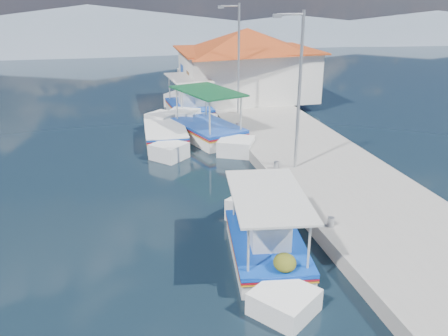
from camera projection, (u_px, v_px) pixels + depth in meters
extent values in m
plane|color=black|center=(190.00, 211.00, 16.25)|extent=(160.00, 160.00, 0.00)
cube|color=#99968F|center=(290.00, 141.00, 22.87)|extent=(5.00, 44.00, 0.50)
cylinder|color=#A5A8AD|center=(331.00, 222.00, 14.10)|extent=(0.20, 0.20, 0.30)
cylinder|color=#A5A8AD|center=(276.00, 165.00, 18.65)|extent=(0.20, 0.20, 0.30)
cylinder|color=#A5A8AD|center=(238.00, 125.00, 24.10)|extent=(0.20, 0.20, 0.30)
cylinder|color=#A5A8AD|center=(214.00, 100.00, 29.56)|extent=(0.20, 0.20, 0.30)
cube|color=white|center=(266.00, 253.00, 13.34)|extent=(2.38, 3.95, 0.82)
cube|color=white|center=(234.00, 213.00, 15.45)|extent=(1.91, 1.91, 0.90)
cube|color=white|center=(310.00, 301.00, 11.25)|extent=(1.85, 1.85, 0.77)
cube|color=#0D3FB0|center=(267.00, 241.00, 13.20)|extent=(2.45, 4.07, 0.05)
cube|color=maroon|center=(267.00, 243.00, 13.23)|extent=(2.45, 4.07, 0.04)
cube|color=gold|center=(266.00, 245.00, 13.25)|extent=(2.45, 4.07, 0.03)
cube|color=#0D3FB0|center=(267.00, 239.00, 13.18)|extent=(2.46, 4.03, 0.04)
cube|color=brown|center=(267.00, 240.00, 13.19)|extent=(2.22, 3.85, 0.04)
cube|color=white|center=(271.00, 229.00, 12.80)|extent=(1.18, 1.25, 0.94)
cube|color=silver|center=(272.00, 213.00, 12.62)|extent=(1.29, 1.34, 0.05)
cylinder|color=beige|center=(222.00, 200.00, 14.06)|extent=(0.06, 0.06, 1.37)
cylinder|color=beige|center=(267.00, 192.00, 14.56)|extent=(0.06, 0.06, 1.37)
cylinder|color=beige|center=(268.00, 251.00, 11.33)|extent=(0.06, 0.06, 1.37)
cylinder|color=beige|center=(322.00, 239.00, 11.83)|extent=(0.06, 0.06, 1.37)
cube|color=silver|center=(268.00, 195.00, 12.70)|extent=(2.47, 3.96, 0.06)
ellipsoid|color=#3B4312|center=(239.00, 216.00, 14.04)|extent=(0.65, 0.72, 0.49)
ellipsoid|color=#3B4312|center=(252.00, 208.00, 14.62)|extent=(0.55, 0.60, 0.41)
ellipsoid|color=#3B4312|center=(300.00, 260.00, 11.82)|extent=(0.58, 0.64, 0.44)
sphere|color=red|center=(286.00, 207.00, 13.69)|extent=(0.34, 0.34, 0.34)
cube|color=white|center=(208.00, 135.00, 23.90)|extent=(3.34, 4.51, 1.03)
cube|color=white|center=(214.00, 119.00, 26.37)|extent=(2.09, 2.09, 1.14)
cube|color=white|center=(201.00, 151.00, 21.46)|extent=(2.03, 2.03, 0.97)
cube|color=#0D3FB0|center=(208.00, 126.00, 23.73)|extent=(3.44, 4.64, 0.06)
cube|color=maroon|center=(208.00, 128.00, 23.76)|extent=(3.44, 4.64, 0.05)
cube|color=gold|center=(208.00, 129.00, 23.79)|extent=(3.44, 4.64, 0.04)
cube|color=#1D49AF|center=(208.00, 124.00, 23.70)|extent=(3.45, 4.61, 0.05)
cube|color=brown|center=(208.00, 125.00, 23.71)|extent=(3.15, 4.38, 0.05)
cylinder|color=beige|center=(196.00, 100.00, 25.06)|extent=(0.08, 0.08, 1.73)
cylinder|color=beige|center=(228.00, 101.00, 24.90)|extent=(0.08, 0.08, 1.73)
cylinder|color=beige|center=(185.00, 116.00, 21.91)|extent=(0.08, 0.08, 1.73)
cylinder|color=beige|center=(222.00, 117.00, 21.75)|extent=(0.08, 0.08, 1.73)
cube|color=#0E4826|center=(207.00, 91.00, 23.10)|extent=(3.44, 4.54, 0.08)
cube|color=white|center=(166.00, 139.00, 23.34)|extent=(2.06, 3.69, 1.01)
cube|color=white|center=(159.00, 123.00, 25.47)|extent=(1.94, 1.94, 1.11)
cube|color=white|center=(174.00, 153.00, 21.24)|extent=(1.88, 1.88, 0.95)
cube|color=#0D3FB0|center=(165.00, 129.00, 23.18)|extent=(2.12, 3.80, 0.06)
cube|color=maroon|center=(165.00, 131.00, 23.21)|extent=(2.12, 3.80, 0.05)
cube|color=gold|center=(165.00, 133.00, 23.23)|extent=(2.12, 3.80, 0.04)
cube|color=white|center=(165.00, 128.00, 23.15)|extent=(2.14, 3.76, 0.05)
cube|color=brown|center=(165.00, 129.00, 23.16)|extent=(1.90, 3.61, 0.05)
cube|color=white|center=(189.00, 112.00, 28.38)|extent=(2.36, 4.13, 0.94)
cube|color=white|center=(186.00, 101.00, 30.80)|extent=(2.11, 2.11, 1.04)
cube|color=white|center=(193.00, 123.00, 26.01)|extent=(2.05, 2.05, 0.89)
cube|color=#0D3FB0|center=(189.00, 105.00, 28.23)|extent=(2.43, 4.25, 0.06)
cube|color=maroon|center=(189.00, 106.00, 28.26)|extent=(2.43, 4.25, 0.05)
cube|color=gold|center=(189.00, 108.00, 28.28)|extent=(2.43, 4.25, 0.04)
cube|color=#0D3FB0|center=(189.00, 104.00, 28.20)|extent=(2.45, 4.22, 0.05)
cube|color=brown|center=(189.00, 104.00, 28.22)|extent=(2.19, 4.04, 0.05)
cube|color=white|center=(189.00, 97.00, 27.75)|extent=(1.23, 1.37, 1.09)
cube|color=silver|center=(189.00, 87.00, 27.55)|extent=(1.34, 1.47, 0.06)
cylinder|color=beige|center=(173.00, 86.00, 29.36)|extent=(0.07, 0.07, 1.58)
cylinder|color=beige|center=(200.00, 86.00, 29.60)|extent=(0.07, 0.07, 1.58)
cylinder|color=beige|center=(176.00, 98.00, 26.27)|extent=(0.07, 0.07, 1.58)
cylinder|color=beige|center=(206.00, 97.00, 26.51)|extent=(0.07, 0.07, 1.58)
cube|color=silver|center=(188.00, 78.00, 27.65)|extent=(2.47, 4.14, 0.07)
cube|color=white|center=(246.00, 74.00, 30.50)|extent=(8.00, 6.00, 3.00)
cube|color=#B43819|center=(247.00, 50.00, 29.94)|extent=(8.64, 6.48, 0.10)
pyramid|color=#B43819|center=(247.00, 39.00, 29.71)|extent=(10.49, 10.49, 1.40)
cube|color=brown|center=(189.00, 88.00, 28.92)|extent=(0.06, 1.00, 2.00)
cube|color=#0D3FB0|center=(182.00, 71.00, 30.98)|extent=(0.06, 1.20, 0.90)
cylinder|color=#A5A8AD|center=(299.00, 93.00, 17.80)|extent=(0.12, 0.12, 6.00)
cylinder|color=#A5A8AD|center=(291.00, 14.00, 16.67)|extent=(1.00, 0.08, 0.08)
cube|color=#A5A8AD|center=(277.00, 16.00, 16.59)|extent=(0.30, 0.14, 0.14)
cylinder|color=#A5A8AD|center=(239.00, 60.00, 25.98)|extent=(0.12, 0.12, 6.00)
cylinder|color=#A5A8AD|center=(230.00, 6.00, 24.86)|extent=(1.00, 0.08, 0.08)
cube|color=#A5A8AD|center=(221.00, 7.00, 24.77)|extent=(0.30, 0.14, 0.14)
cone|color=slate|center=(89.00, 25.00, 65.26)|extent=(96.00, 96.00, 5.50)
cone|color=slate|center=(292.00, 28.00, 71.93)|extent=(76.80, 76.80, 3.80)
cone|color=slate|center=(435.00, 24.00, 77.16)|extent=(89.60, 89.60, 4.20)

